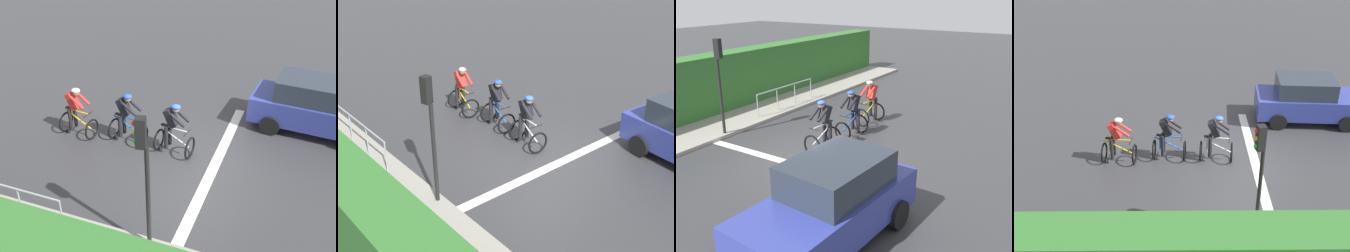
% 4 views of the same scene
% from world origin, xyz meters
% --- Properties ---
extents(ground_plane, '(80.00, 80.00, 0.00)m').
position_xyz_m(ground_plane, '(0.00, 0.00, 0.00)').
color(ground_plane, '#333335').
extents(road_marking_stop_line, '(7.00, 0.30, 0.01)m').
position_xyz_m(road_marking_stop_line, '(0.00, -0.60, 0.00)').
color(road_marking_stop_line, silver).
rests_on(road_marking_stop_line, ground).
extents(cyclist_lead, '(0.80, 1.15, 1.66)m').
position_xyz_m(cyclist_lead, '(0.06, 3.95, 0.80)').
color(cyclist_lead, black).
rests_on(cyclist_lead, ground).
extents(cyclist_second, '(0.78, 1.14, 1.66)m').
position_xyz_m(cyclist_second, '(0.25, 2.30, 0.80)').
color(cyclist_second, black).
rests_on(cyclist_second, ground).
extents(cyclist_mid, '(0.79, 1.15, 1.66)m').
position_xyz_m(cyclist_mid, '(0.15, 0.74, 0.80)').
color(cyclist_mid, black).
rests_on(cyclist_mid, ground).
extents(car_navy, '(2.12, 4.22, 1.76)m').
position_xyz_m(car_navy, '(3.01, -3.06, 0.87)').
color(car_navy, navy).
rests_on(car_navy, ground).
extents(traffic_light_near_crossing, '(0.24, 0.31, 3.34)m').
position_xyz_m(traffic_light_near_crossing, '(-3.53, 0.00, 2.22)').
color(traffic_light_near_crossing, black).
rests_on(traffic_light_near_crossing, ground).
extents(pedestrian_railing_kerbside, '(0.07, 3.46, 1.03)m').
position_xyz_m(pedestrian_railing_kerbside, '(-3.84, 3.64, 0.79)').
color(pedestrian_railing_kerbside, '#999EA3').
rests_on(pedestrian_railing_kerbside, ground).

